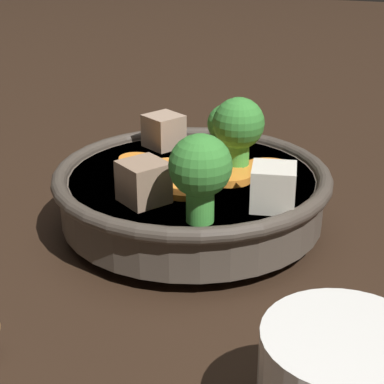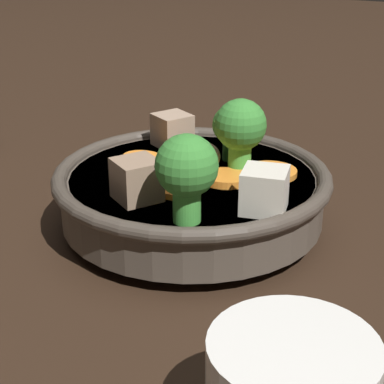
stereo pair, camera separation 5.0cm
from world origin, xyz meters
The scene contains 2 objects.
ground_plane centered at (0.00, 0.00, 0.00)m, with size 3.00×3.00×0.00m, color black.
stirfry_bowl centered at (0.00, 0.00, 0.04)m, with size 0.22×0.22×0.10m.
Camera 1 is at (-0.15, 0.43, 0.23)m, focal length 60.00 mm.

